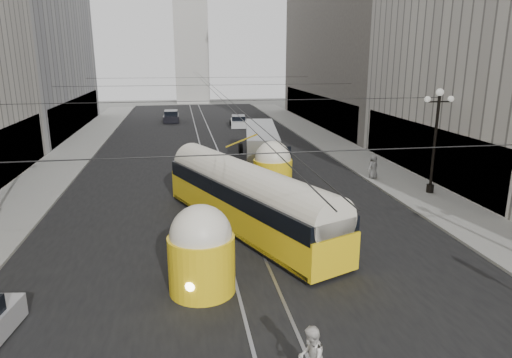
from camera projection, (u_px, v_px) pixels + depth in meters
name	position (u px, v px, depth m)	size (l,w,h in m)	color
road	(211.00, 154.00, 40.24)	(20.00, 85.00, 0.02)	black
sidewalk_left	(77.00, 150.00, 41.64)	(4.00, 72.00, 0.15)	gray
sidewalk_right	(329.00, 142.00, 45.46)	(4.00, 72.00, 0.15)	gray
rail_left	(202.00, 154.00, 40.12)	(0.12, 85.00, 0.04)	gray
rail_right	(219.00, 154.00, 40.36)	(0.12, 85.00, 0.04)	gray
distant_tower	(190.00, 18.00, 81.55)	(6.00, 6.00, 31.36)	#B2AFA8
lamppost_right_mid	(436.00, 135.00, 27.46)	(1.86, 0.44, 6.37)	black
catenary	(211.00, 87.00, 37.76)	(25.00, 72.00, 0.23)	black
streetcar	(247.00, 198.00, 22.40)	(7.46, 14.27, 3.36)	yellow
city_bus	(261.00, 144.00, 36.49)	(3.88, 11.41, 2.83)	gray
sedan_white_far	(238.00, 122.00, 55.49)	(2.21, 4.50, 1.37)	white
sedan_dark_far	(171.00, 117.00, 59.71)	(1.97, 4.71, 1.48)	black
pedestrian_sidewalk_right	(373.00, 167.00, 31.52)	(0.80, 0.49, 1.64)	gray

